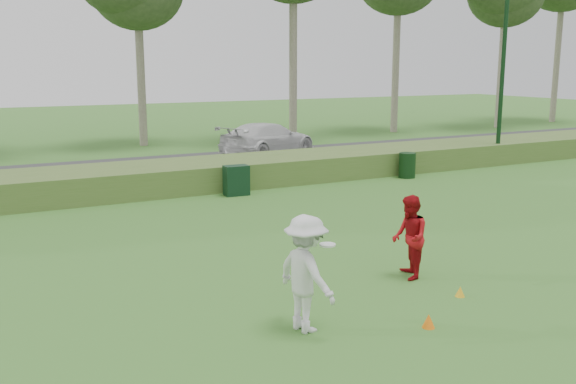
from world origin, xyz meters
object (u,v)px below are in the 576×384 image
player_white (306,274)px  trash_bin (407,165)px  cone_orange (429,321)px  player_red (410,237)px  lamp_post (505,33)px  car_right (268,139)px  utility_cabinet (236,180)px  cone_yellow (460,291)px

player_white → trash_bin: 15.03m
cone_orange → player_red: bearing=59.5°
player_white → player_red: bearing=-77.6°
lamp_post → car_right: 11.43m
utility_cabinet → car_right: car_right is taller
cone_yellow → car_right: car_right is taller
cone_orange → utility_cabinet: (1.47, 11.60, 0.38)m
cone_yellow → car_right: size_ratio=0.04×
player_red → lamp_post: bearing=153.0°
player_white → trash_bin: player_white is taller
player_red → trash_bin: size_ratio=1.79×
player_red → trash_bin: player_red is taller
cone_orange → car_right: (6.42, 19.39, 0.70)m
car_right → cone_orange: bearing=138.9°
player_white → player_red: 3.42m
lamp_post → cone_orange: 19.77m
cone_yellow → car_right: (4.94, 18.52, 0.72)m
cone_yellow → trash_bin: 12.93m
player_white → cone_yellow: player_white is taller
player_red → cone_yellow: player_red is taller
cone_orange → lamp_post: bearing=41.4°
player_white → cone_orange: player_white is taller
cone_orange → utility_cabinet: bearing=82.8°
player_white → utility_cabinet: (3.33, 10.72, -0.48)m
player_white → utility_cabinet: player_white is taller
player_red → utility_cabinet: bearing=-156.7°
cone_orange → car_right: size_ratio=0.05×
player_red → player_white: bearing=-42.9°
lamp_post → trash_bin: size_ratio=8.50×
cone_yellow → player_white: bearing=179.8°
player_red → cone_yellow: (0.19, -1.33, -0.76)m
car_right → player_red: bearing=140.6°
cone_yellow → player_red: bearing=98.0°
utility_cabinet → cone_yellow: bearing=-86.5°
trash_bin → car_right: 8.06m
cone_orange → trash_bin: trash_bin is taller
utility_cabinet → lamp_post: bearing=7.7°
cone_orange → car_right: 20.43m
player_red → utility_cabinet: (0.18, 9.41, -0.36)m
player_red → car_right: (5.13, 17.19, -0.04)m
cone_yellow → trash_bin: bearing=56.5°
utility_cabinet → player_red: bearing=-87.7°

